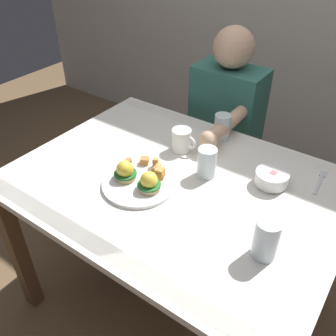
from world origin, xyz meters
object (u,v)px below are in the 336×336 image
object	(u,v)px
dining_table	(176,202)
eggs_benedict_plate	(139,180)
diner_person	(223,127)
water_glass_near	(266,241)
fruit_bowl	(271,178)
fork	(320,181)
water_glass_extra	(222,129)
coffee_mug	(182,140)
water_glass_far	(207,164)

from	to	relation	value
dining_table	eggs_benedict_plate	size ratio (longest dim) A/B	4.44
diner_person	water_glass_near	bearing A→B (deg)	-54.95
fruit_bowl	water_glass_near	bearing A→B (deg)	-71.10
fork	fruit_bowl	bearing A→B (deg)	-138.78
dining_table	fruit_bowl	xyz separation A→B (m)	(0.30, 0.18, 0.14)
water_glass_near	water_glass_extra	bearing A→B (deg)	129.49
eggs_benedict_plate	water_glass_near	bearing A→B (deg)	-5.03
dining_table	water_glass_near	xyz separation A→B (m)	(0.41, -0.14, 0.17)
coffee_mug	water_glass_extra	size ratio (longest dim) A/B	0.96
fork	diner_person	bearing A→B (deg)	151.72
dining_table	water_glass_far	size ratio (longest dim) A/B	10.33
eggs_benedict_plate	water_glass_extra	world-z (taller)	water_glass_extra
water_glass_extra	diner_person	distance (m)	0.30
water_glass_near	water_glass_far	xyz separation A→B (m)	(-0.33, 0.24, -0.01)
fork	water_glass_extra	world-z (taller)	water_glass_extra
water_glass_far	water_glass_extra	size ratio (longest dim) A/B	1.00
eggs_benedict_plate	water_glass_extra	size ratio (longest dim) A/B	2.33
dining_table	water_glass_far	distance (m)	0.20
dining_table	water_glass_near	world-z (taller)	water_glass_near
coffee_mug	water_glass_far	bearing A→B (deg)	-27.89
eggs_benedict_plate	water_glass_extra	distance (m)	0.46
fork	diner_person	world-z (taller)	diner_person
fruit_bowl	coffee_mug	world-z (taller)	coffee_mug
coffee_mug	water_glass_near	distance (m)	0.60
fork	water_glass_far	size ratio (longest dim) A/B	1.34
water_glass_extra	diner_person	bearing A→B (deg)	114.36
fork	water_glass_far	distance (m)	0.42
eggs_benedict_plate	water_glass_far	size ratio (longest dim) A/B	2.32
diner_person	water_glass_extra	bearing A→B (deg)	-65.64
fruit_bowl	coffee_mug	bearing A→B (deg)	179.25
coffee_mug	fork	world-z (taller)	coffee_mug
water_glass_far	fork	bearing A→B (deg)	29.99
dining_table	water_glass_extra	distance (m)	0.39
coffee_mug	water_glass_extra	distance (m)	0.20
eggs_benedict_plate	diner_person	size ratio (longest dim) A/B	0.24
eggs_benedict_plate	fruit_bowl	bearing A→B (deg)	35.43
dining_table	eggs_benedict_plate	distance (m)	0.19
dining_table	fork	xyz separation A→B (m)	(0.44, 0.30, 0.11)
fruit_bowl	water_glass_near	size ratio (longest dim) A/B	0.92
coffee_mug	water_glass_extra	world-z (taller)	water_glass_extra
water_glass_extra	diner_person	xyz separation A→B (m)	(-0.11, 0.25, -0.14)
water_glass_near	diner_person	xyz separation A→B (m)	(-0.52, 0.74, -0.15)
dining_table	eggs_benedict_plate	xyz separation A→B (m)	(-0.09, -0.10, 0.13)
fork	diner_person	size ratio (longest dim) A/B	0.14
water_glass_extra	fork	bearing A→B (deg)	-6.79
water_glass_far	water_glass_extra	bearing A→B (deg)	106.84
fruit_bowl	water_glass_far	size ratio (longest dim) A/B	1.03
dining_table	water_glass_extra	world-z (taller)	water_glass_extra
dining_table	diner_person	size ratio (longest dim) A/B	1.05
fruit_bowl	eggs_benedict_plate	bearing A→B (deg)	-144.57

